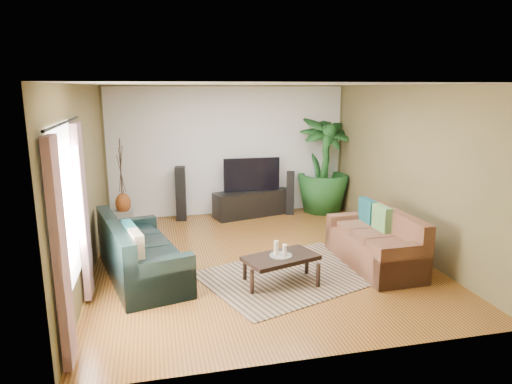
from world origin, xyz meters
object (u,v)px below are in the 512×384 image
object	(u,v)px
tv_stand	(252,203)
television	(252,174)
speaker_right	(290,193)
vase	(123,203)
sofa_right	(374,238)
potted_plant	(323,165)
speaker_left	(181,194)
pedestal	(124,219)
coffee_table	(281,270)
side_table	(141,235)
sofa_left	(142,248)

from	to	relation	value
tv_stand	television	world-z (taller)	television
speaker_right	vase	xyz separation A→B (m)	(-3.42, -0.14, 0.00)
sofa_right	potted_plant	xyz separation A→B (m)	(0.36, 3.11, 0.60)
speaker_left	pedestal	world-z (taller)	speaker_left
potted_plant	speaker_left	bearing A→B (deg)	180.00
speaker_left	vase	world-z (taller)	speaker_left
coffee_table	side_table	size ratio (longest dim) A/B	2.06
sofa_left	coffee_table	distance (m)	2.00
potted_plant	vase	size ratio (longest dim) A/B	5.03
vase	pedestal	bearing A→B (deg)	0.00
pedestal	vase	size ratio (longest dim) A/B	0.78
sofa_left	potted_plant	size ratio (longest dim) A/B	1.02
speaker_right	coffee_table	bearing A→B (deg)	-91.04
vase	side_table	distance (m)	1.44
speaker_left	vase	distance (m)	1.14
coffee_table	vase	world-z (taller)	vase
pedestal	side_table	size ratio (longest dim) A/B	0.66
sofa_left	potted_plant	bearing A→B (deg)	-67.63
coffee_table	side_table	world-z (taller)	side_table
sofa_left	television	world-z (taller)	television
sofa_left	side_table	xyz separation A→B (m)	(-0.04, 1.18, -0.18)
sofa_left	speaker_right	world-z (taller)	speaker_right
coffee_table	tv_stand	distance (m)	3.48
speaker_left	side_table	world-z (taller)	speaker_left
sofa_left	speaker_right	distance (m)	4.07
sofa_left	tv_stand	xyz separation A→B (m)	(2.21, 2.76, -0.16)
vase	coffee_table	bearing A→B (deg)	-55.42
speaker_right	vase	world-z (taller)	speaker_right
television	speaker_right	xyz separation A→B (m)	(0.83, -0.06, -0.42)
sofa_right	pedestal	xyz separation A→B (m)	(-3.81, 2.91, -0.27)
sofa_right	potted_plant	bearing A→B (deg)	171.46
speaker_left	pedestal	distance (m)	1.21
sofa_right	television	world-z (taller)	television
tv_stand	vase	bearing A→B (deg)	169.72
sofa_left	speaker_left	world-z (taller)	speaker_left
coffee_table	sofa_right	bearing A→B (deg)	-5.43
sofa_left	speaker_left	size ratio (longest dim) A/B	1.89
speaker_left	side_table	bearing A→B (deg)	-108.47
sofa_left	sofa_right	xyz separation A→B (m)	(3.42, -0.35, 0.00)
side_table	sofa_left	bearing A→B (deg)	-88.15
tv_stand	television	xyz separation A→B (m)	(0.00, 0.00, 0.62)
tv_stand	potted_plant	bearing A→B (deg)	-14.73
side_table	sofa_right	bearing A→B (deg)	-23.80
potted_plant	side_table	world-z (taller)	potted_plant
sofa_right	vase	size ratio (longest dim) A/B	4.34
sofa_left	pedestal	xyz separation A→B (m)	(-0.39, 2.56, -0.27)
pedestal	speaker_right	bearing A→B (deg)	2.38
television	sofa_right	bearing A→B (deg)	-68.67
sofa_right	pedestal	world-z (taller)	sofa_right
sofa_left	sofa_right	size ratio (longest dim) A/B	1.18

